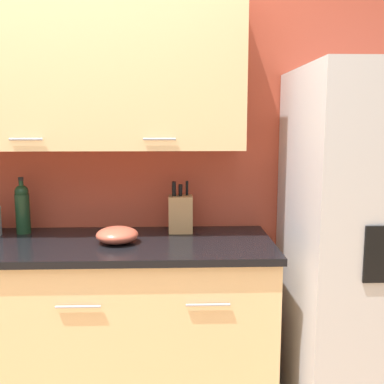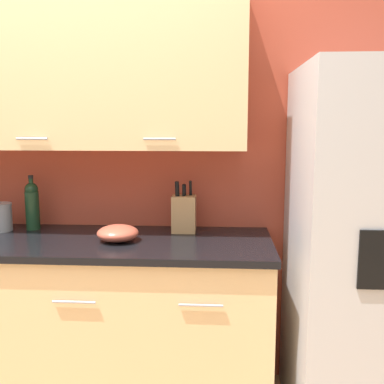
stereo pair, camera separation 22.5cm
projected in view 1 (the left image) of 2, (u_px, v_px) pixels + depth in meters
wall_back at (49, 133)px, 2.46m from camera, size 10.00×0.39×2.60m
counter_unit at (37, 326)px, 2.33m from camera, size 2.43×0.64×0.91m
knife_block at (180, 213)px, 2.45m from camera, size 0.13×0.11×0.28m
wine_bottle at (22, 208)px, 2.42m from camera, size 0.08×0.08×0.31m
mixing_bowl at (117, 235)px, 2.23m from camera, size 0.21×0.21×0.08m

